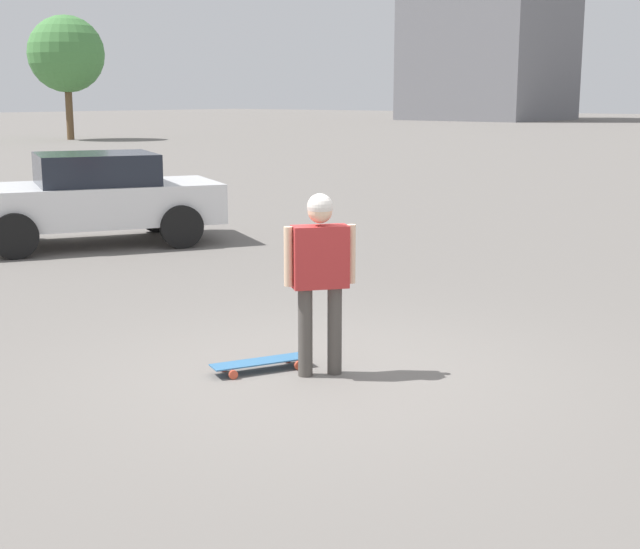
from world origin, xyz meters
TOP-DOWN VIEW (x-y plane):
  - ground_plane at (0.00, 0.00)m, footprint 220.00×220.00m
  - person at (0.00, 0.00)m, footprint 0.44×0.51m
  - skateboard at (0.47, 0.24)m, footprint 0.57×0.90m
  - car_parked_near at (7.19, -3.01)m, footprint 3.52×4.41m
  - tree_distant at (36.70, -23.49)m, footprint 4.05×4.05m

SIDE VIEW (x-z plane):
  - ground_plane at x=0.00m, z-range 0.00..0.00m
  - skateboard at x=0.47m, z-range 0.03..0.12m
  - car_parked_near at x=7.19m, z-range 0.03..1.50m
  - person at x=0.00m, z-range 0.17..1.74m
  - tree_distant at x=36.70m, z-range 1.23..7.79m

